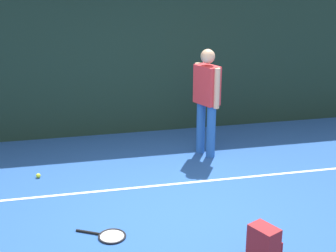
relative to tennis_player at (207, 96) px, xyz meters
name	(u,v)px	position (x,y,z in m)	size (l,w,h in m)	color
ground_plane	(175,211)	(-0.89, -1.70, -0.97)	(12.00, 12.00, 0.00)	#234C93
back_fence	(136,64)	(-0.89, 1.30, 0.27)	(10.00, 0.10, 2.47)	#192D23
court_line	(163,185)	(-0.89, -0.95, -0.96)	(9.00, 0.05, 0.00)	white
tennis_player	(207,96)	(0.00, 0.00, 0.00)	(0.37, 0.49, 1.70)	#2659A5
tennis_racket	(110,236)	(-1.75, -2.12, -0.95)	(0.62, 0.45, 0.03)	black
backpack	(264,246)	(-0.23, -2.97, -0.76)	(0.37, 0.36, 0.44)	maroon
tennis_ball_near_player	(38,176)	(-2.59, -0.33, -0.93)	(0.07, 0.07, 0.07)	#CCE033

